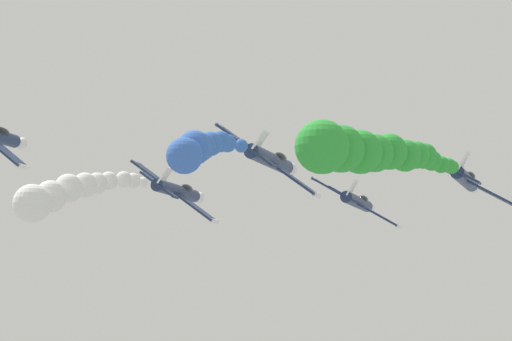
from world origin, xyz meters
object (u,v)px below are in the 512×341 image
object	(u,v)px
airplane_left_inner	(177,191)
airplane_right_inner	(465,179)
airplane_left_outer	(271,160)
airplane_lead	(358,202)

from	to	relation	value
airplane_left_inner	airplane_right_inner	distance (m)	25.03
airplane_right_inner	airplane_left_outer	xyz separation A→B (m)	(-12.66, -11.99, 0.47)
airplane_lead	airplane_left_outer	bearing A→B (deg)	-92.49
airplane_left_inner	airplane_lead	bearing A→B (deg)	41.23
airplane_lead	airplane_left_outer	xyz separation A→B (m)	(-1.07, -24.56, 0.69)
airplane_right_inner	airplane_left_outer	distance (m)	17.44
airplane_right_inner	airplane_left_outer	size ratio (longest dim) A/B	1.00
airplane_lead	airplane_left_inner	world-z (taller)	airplane_left_inner
airplane_lead	airplane_left_outer	world-z (taller)	airplane_left_outer
airplane_lead	airplane_right_inner	bearing A→B (deg)	-47.33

